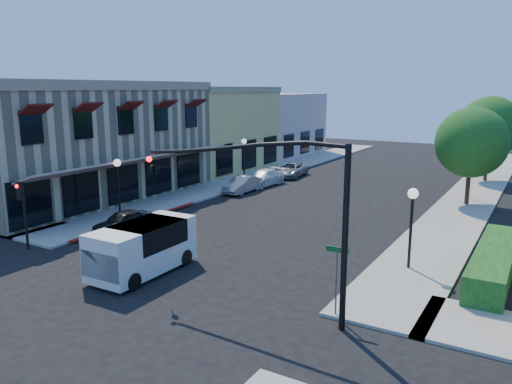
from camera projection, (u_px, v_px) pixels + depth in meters
The scene contains 22 objects.
ground at pixel (127, 294), 18.81m from camera, with size 120.00×120.00×0.00m, color black.
sidewalk_left at pixel (271, 172), 45.90m from camera, with size 3.50×50.00×0.12m, color gray.
sidewalk_right at pixel (476, 192), 37.17m from camera, with size 3.50×50.00×0.12m, color gray.
curb_red_strip at pixel (140, 222), 28.99m from camera, with size 0.25×10.00×0.06m, color maroon.
corner_brick_building at pixel (77, 141), 34.96m from camera, with size 11.77×18.20×8.10m.
yellow_stucco_building at pixel (204, 129), 47.66m from camera, with size 10.00×12.00×7.60m, color #D1B55E.
pink_stucco_building at pixel (266, 124), 57.83m from camera, with size 10.00×12.00×7.00m, color beige.
hedge at pixel (493, 277), 20.55m from camera, with size 1.40×8.00×1.10m, color #134112.
street_tree_a at pixel (472, 142), 32.09m from camera, with size 4.56×4.56×6.48m.
street_tree_b at pixel (490, 127), 40.44m from camera, with size 4.94×4.94×7.02m.
signal_mast_arm at pixel (284, 198), 16.31m from camera, with size 8.01×0.39×6.00m.
secondary_signal at pixel (22, 203), 23.51m from camera, with size 0.28×0.42×3.32m.
street_name_sign at pixel (337, 270), 16.57m from camera, with size 0.80×0.06×2.50m.
lamppost_left_near at pixel (118, 173), 29.23m from camera, with size 0.44×0.44×3.57m.
lamppost_left_far at pixel (244, 149), 41.02m from camera, with size 0.44×0.44×3.57m.
lamppost_right_near at pixel (412, 208), 20.74m from camera, with size 0.44×0.44×3.57m.
lamppost_right_far at pixel (469, 161), 34.22m from camera, with size 0.44×0.44×3.57m.
white_van at pixel (142, 246), 20.70m from camera, with size 2.14×4.76×2.10m.
parked_car_a at pixel (123, 221), 26.83m from camera, with size 1.40×3.47×1.18m, color black.
parked_car_b at pixel (242, 185), 36.97m from camera, with size 1.30×3.73×1.23m, color #96979B.
parked_car_c at pixel (263, 178), 39.58m from camera, with size 1.78×4.37×1.27m, color white.
parked_car_d at pixel (291, 170), 43.67m from camera, with size 2.05×4.44×1.23m, color #96979B.
Camera 1 is at (13.18, -12.67, 7.62)m, focal length 35.00 mm.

